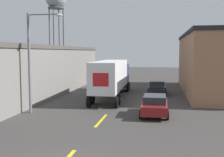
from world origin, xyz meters
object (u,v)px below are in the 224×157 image
parked_car_right_mid (155,105)px  street_lamp (33,55)px  water_tower (56,0)px  parked_car_right_far (157,87)px  semi_truck (112,75)px

parked_car_right_mid → street_lamp: size_ratio=0.58×
parked_car_right_mid → water_tower: 52.42m
parked_car_right_far → street_lamp: (-9.40, -11.91, 3.79)m
parked_car_right_far → street_lamp: street_lamp is taller
semi_truck → parked_car_right_mid: (4.68, -7.96, -1.53)m
semi_truck → street_lamp: 10.25m
street_lamp → semi_truck: bearing=61.9°
semi_truck → parked_car_right_mid: semi_truck is taller
parked_car_right_far → parked_car_right_mid: size_ratio=1.00×
water_tower → parked_car_right_far: bearing=-52.7°
parked_car_right_far → water_tower: 43.73m
parked_car_right_far → street_lamp: bearing=-128.3°
semi_truck → parked_car_right_far: (4.68, 3.10, -1.53)m
parked_car_right_mid → water_tower: size_ratio=0.22×
parked_car_right_far → parked_car_right_mid: 11.06m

